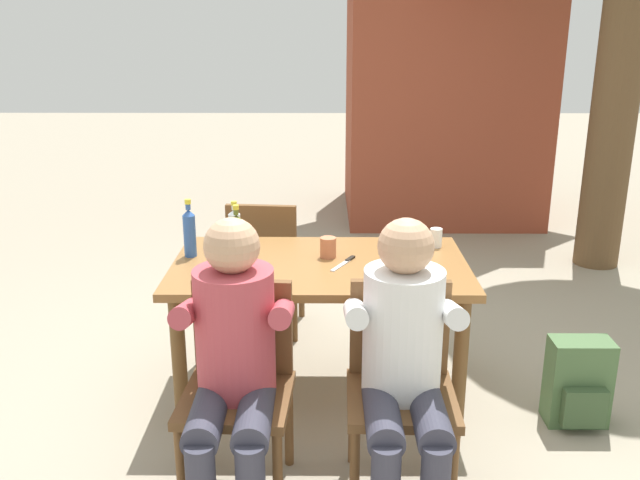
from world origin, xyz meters
name	(u,v)px	position (x,y,z in m)	size (l,w,h in m)	color
ground_plane	(320,391)	(0.00, 0.00, 0.00)	(24.00, 24.00, 0.00)	gray
dining_table	(320,280)	(0.00, 0.00, 0.64)	(1.49, 0.87, 0.73)	olive
chair_near_left	(239,377)	(-0.33, -0.73, 0.49)	(0.47, 0.47, 0.87)	brown
chair_near_right	(400,377)	(0.34, -0.73, 0.49)	(0.45, 0.45, 0.87)	brown
chair_far_left	(266,260)	(-0.34, 0.73, 0.49)	(0.48, 0.48, 0.87)	brown
person_in_white_shirt	(233,352)	(-0.34, -0.84, 0.66)	(0.47, 0.61, 1.18)	#B7424C
person_in_plaid_shirt	(404,353)	(0.34, -0.84, 0.66)	(0.47, 0.61, 1.18)	white
bottle_clear	(235,227)	(-0.46, 0.26, 0.84)	(0.06, 0.06, 0.25)	white
bottle_olive	(237,235)	(-0.43, 0.07, 0.85)	(0.06, 0.06, 0.28)	#566623
bottle_blue	(189,232)	(-0.67, 0.10, 0.86)	(0.06, 0.06, 0.30)	#2D56A3
cup_white	(436,238)	(0.62, 0.26, 0.78)	(0.06, 0.06, 0.10)	white
cup_terracotta	(328,247)	(0.04, 0.09, 0.78)	(0.08, 0.08, 0.11)	#BC6B47
table_knife	(345,262)	(0.13, -0.01, 0.74)	(0.13, 0.22, 0.01)	silver
backpack_by_near_side	(578,384)	(1.26, -0.29, 0.21)	(0.29, 0.22, 0.44)	#47663D
brick_kiosk	(443,61)	(1.19, 3.74, 1.53)	(2.13, 1.92, 2.92)	brown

